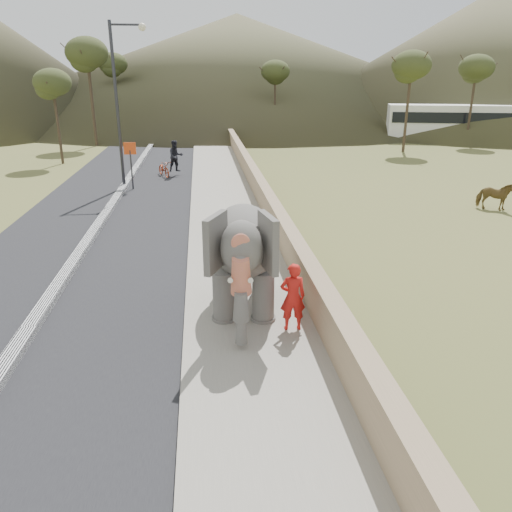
{
  "coord_description": "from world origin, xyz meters",
  "views": [
    {
      "loc": [
        -0.96,
        -10.17,
        5.58
      ],
      "look_at": [
        0.2,
        0.42,
        1.7
      ],
      "focal_mm": 35.0,
      "sensor_mm": 36.0,
      "label": 1
    }
  ],
  "objects_px": {
    "cow": "(495,196)",
    "motorcyclist": "(170,162)",
    "lamppost": "(122,90)",
    "elephant_and_man": "(245,255)"
  },
  "relations": [
    {
      "from": "lamppost",
      "to": "elephant_and_man",
      "type": "distance_m",
      "value": 16.07
    },
    {
      "from": "cow",
      "to": "elephant_and_man",
      "type": "bearing_deg",
      "value": 156.88
    },
    {
      "from": "lamppost",
      "to": "elephant_and_man",
      "type": "height_order",
      "value": "lamppost"
    },
    {
      "from": "motorcyclist",
      "to": "lamppost",
      "type": "bearing_deg",
      "value": -122.77
    },
    {
      "from": "lamppost",
      "to": "motorcyclist",
      "type": "xyz_separation_m",
      "value": [
        1.96,
        3.04,
        -4.04
      ]
    },
    {
      "from": "motorcyclist",
      "to": "elephant_and_man",
      "type": "bearing_deg",
      "value": -81.33
    },
    {
      "from": "elephant_and_man",
      "to": "motorcyclist",
      "type": "distance_m",
      "value": 18.25
    },
    {
      "from": "lamppost",
      "to": "elephant_and_man",
      "type": "xyz_separation_m",
      "value": [
        4.71,
        -14.98,
        -3.4
      ]
    },
    {
      "from": "cow",
      "to": "motorcyclist",
      "type": "xyz_separation_m",
      "value": [
        -14.4,
        9.37,
        0.22
      ]
    },
    {
      "from": "lamppost",
      "to": "cow",
      "type": "bearing_deg",
      "value": -21.15
    }
  ]
}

